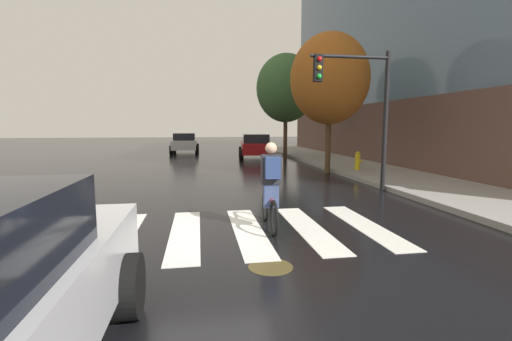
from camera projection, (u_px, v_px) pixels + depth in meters
name	position (u px, v px, depth m)	size (l,w,h in m)	color
ground_plane	(212.00, 232.00, 6.65)	(120.00, 120.00, 0.00)	black
crosswalk_stripes	(185.00, 233.00, 6.57)	(7.67, 3.23, 0.01)	silver
manhole_cover	(271.00, 267.00, 5.02)	(0.64, 0.64, 0.01)	#473D1E
sedan_mid	(255.00, 146.00, 22.27)	(2.37, 4.50, 1.50)	maroon
sedan_far	(185.00, 143.00, 26.48)	(2.08, 4.33, 1.49)	#B7B7BC
cyclist	(271.00, 187.00, 6.74)	(0.37, 1.71, 1.69)	black
traffic_light_near	(361.00, 97.00, 10.44)	(2.47, 0.28, 4.20)	black
fire_hydrant	(358.00, 161.00, 15.02)	(0.33, 0.22, 0.78)	gold
street_tree_near	(330.00, 79.00, 14.72)	(3.29, 3.29, 5.85)	#4C3823
street_tree_mid	(286.00, 88.00, 21.22)	(3.55, 3.55, 6.32)	#4C3823
corner_building	(483.00, 29.00, 20.38)	(14.65, 25.84, 15.27)	brown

